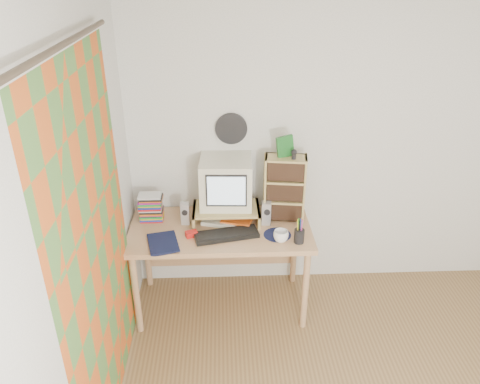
{
  "coord_description": "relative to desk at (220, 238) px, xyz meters",
  "views": [
    {
      "loc": [
        -1.0,
        -1.72,
        2.64
      ],
      "look_at": [
        -0.88,
        1.33,
        1.08
      ],
      "focal_mm": 35.0,
      "sensor_mm": 36.0,
      "label": 1
    }
  ],
  "objects": [
    {
      "name": "pen_cup",
      "position": [
        0.58,
        -0.29,
        0.21
      ],
      "size": [
        0.09,
        0.09,
        0.15
      ],
      "primitive_type": null,
      "rotation": [
        0.0,
        0.0,
        0.22
      ],
      "color": "black",
      "rests_on": "desk"
    },
    {
      "name": "back_wall",
      "position": [
        1.03,
        0.31,
        0.63
      ],
      "size": [
        3.5,
        0.0,
        3.5
      ],
      "primitive_type": "plane",
      "rotation": [
        1.57,
        0.0,
        0.0
      ],
      "color": "white",
      "rests_on": "floor"
    },
    {
      "name": "keyboard",
      "position": [
        0.05,
        -0.2,
        0.15
      ],
      "size": [
        0.5,
        0.26,
        0.03
      ],
      "primitive_type": "cube",
      "rotation": [
        0.0,
        0.0,
        0.21
      ],
      "color": "black",
      "rests_on": "desk"
    },
    {
      "name": "dvd_stack",
      "position": [
        -0.54,
        0.08,
        0.26
      ],
      "size": [
        0.18,
        0.13,
        0.25
      ],
      "primitive_type": null,
      "rotation": [
        0.0,
        0.0,
        0.01
      ],
      "color": "brown",
      "rests_on": "desk"
    },
    {
      "name": "desk",
      "position": [
        0.0,
        0.0,
        0.0
      ],
      "size": [
        1.4,
        0.7,
        0.75
      ],
      "color": "tan",
      "rests_on": "floor"
    },
    {
      "name": "wall_disc",
      "position": [
        0.1,
        0.29,
        0.81
      ],
      "size": [
        0.25,
        0.02,
        0.25
      ],
      "primitive_type": "cylinder",
      "rotation": [
        1.57,
        0.0,
        0.0
      ],
      "color": "black",
      "rests_on": "back_wall"
    },
    {
      "name": "left_wall",
      "position": [
        -0.72,
        -1.44,
        0.63
      ],
      "size": [
        0.0,
        3.5,
        3.5
      ],
      "primitive_type": "plane",
      "rotation": [
        1.57,
        0.0,
        1.57
      ],
      "color": "white",
      "rests_on": "floor"
    },
    {
      "name": "speaker_left",
      "position": [
        -0.27,
        0.01,
        0.22
      ],
      "size": [
        0.07,
        0.07,
        0.18
      ],
      "primitive_type": "cube",
      "rotation": [
        0.0,
        0.0,
        0.01
      ],
      "color": "#B8B7BD",
      "rests_on": "desk"
    },
    {
      "name": "crt_monitor",
      "position": [
        0.05,
        0.09,
        0.44
      ],
      "size": [
        0.41,
        0.41,
        0.37
      ],
      "primitive_type": "cube",
      "rotation": [
        0.0,
        0.0,
        -0.05
      ],
      "color": "silver",
      "rests_on": "monitor_riser"
    },
    {
      "name": "speaker_right",
      "position": [
        0.36,
        -0.02,
        0.23
      ],
      "size": [
        0.08,
        0.08,
        0.19
      ],
      "primitive_type": "cube",
      "rotation": [
        0.0,
        0.0,
        -0.14
      ],
      "color": "#B8B7BD",
      "rests_on": "desk"
    },
    {
      "name": "mousepad",
      "position": [
        0.43,
        -0.19,
        0.14
      ],
      "size": [
        0.23,
        0.23,
        0.0
      ],
      "primitive_type": "cylinder",
      "rotation": [
        0.0,
        0.0,
        0.1
      ],
      "color": "black",
      "rests_on": "desk"
    },
    {
      "name": "monitor_riser",
      "position": [
        0.05,
        0.04,
        0.23
      ],
      "size": [
        0.52,
        0.3,
        0.12
      ],
      "color": "tan",
      "rests_on": "desk"
    },
    {
      "name": "curtain",
      "position": [
        -0.68,
        -0.96,
        0.53
      ],
      "size": [
        0.0,
        2.2,
        2.2
      ],
      "primitive_type": "plane",
      "rotation": [
        1.57,
        0.0,
        1.57
      ],
      "color": "#CC561C",
      "rests_on": "left_wall"
    },
    {
      "name": "red_box",
      "position": [
        -0.21,
        -0.18,
        0.16
      ],
      "size": [
        0.1,
        0.08,
        0.04
      ],
      "primitive_type": "cube",
      "rotation": [
        0.0,
        0.0,
        0.34
      ],
      "color": "red",
      "rests_on": "desk"
    },
    {
      "name": "webcam",
      "position": [
        0.56,
        0.02,
        0.7
      ],
      "size": [
        0.05,
        0.05,
        0.08
      ],
      "primitive_type": null,
      "rotation": [
        0.0,
        0.0,
        0.09
      ],
      "color": "black",
      "rests_on": "cd_rack"
    },
    {
      "name": "diary",
      "position": [
        -0.52,
        -0.31,
        0.16
      ],
      "size": [
        0.29,
        0.24,
        0.05
      ],
      "primitive_type": "imported",
      "rotation": [
        0.0,
        0.0,
        0.23
      ],
      "color": "#0E1434",
      "rests_on": "desk"
    },
    {
      "name": "mug",
      "position": [
        0.45,
        -0.27,
        0.18
      ],
      "size": [
        0.13,
        0.13,
        0.09
      ],
      "primitive_type": "imported",
      "rotation": [
        0.0,
        0.0,
        0.22
      ],
      "color": "white",
      "rests_on": "desk"
    },
    {
      "name": "cd_rack",
      "position": [
        0.51,
        0.06,
        0.4
      ],
      "size": [
        0.34,
        0.21,
        0.53
      ],
      "primitive_type": "cube",
      "rotation": [
        0.0,
        0.0,
        -0.13
      ],
      "color": "tan",
      "rests_on": "desk"
    },
    {
      "name": "game_box",
      "position": [
        0.5,
        0.07,
        0.75
      ],
      "size": [
        0.13,
        0.06,
        0.16
      ],
      "primitive_type": "cube",
      "rotation": [
        0.0,
        0.0,
        0.26
      ],
      "color": "#1B6023",
      "rests_on": "cd_rack"
    },
    {
      "name": "papers",
      "position": [
        0.06,
        0.02,
        0.15
      ],
      "size": [
        0.32,
        0.27,
        0.04
      ],
      "primitive_type": null,
      "rotation": [
        0.0,
        0.0,
        -0.32
      ],
      "color": "silver",
      "rests_on": "desk"
    }
  ]
}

